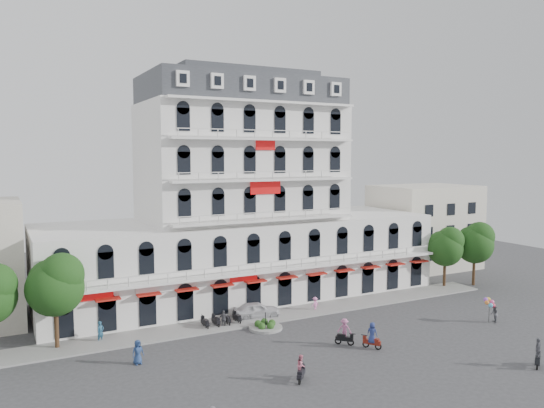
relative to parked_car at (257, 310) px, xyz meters
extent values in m
plane|color=#38383A|center=(2.24, -9.50, -0.81)|extent=(120.00, 120.00, 0.00)
cube|color=gray|center=(2.24, -0.50, -0.73)|extent=(53.00, 4.00, 0.16)
cube|color=silver|center=(2.24, 8.50, 3.69)|extent=(45.00, 14.00, 9.00)
cube|color=silver|center=(2.24, 8.50, 14.69)|extent=(22.00, 12.00, 13.00)
cube|color=#2D3035|center=(2.24, 8.50, 22.69)|extent=(21.56, 11.76, 3.00)
cube|color=#2D3035|center=(2.24, 8.50, 24.59)|extent=(15.84, 8.64, 0.80)
cube|color=#B51F16|center=(2.24, 1.00, 2.69)|extent=(40.50, 1.00, 0.15)
cube|color=#BC0C0D|center=(2.24, 2.38, 12.19)|extent=(3.50, 0.10, 1.40)
cube|color=beige|center=(32.24, 10.50, 5.19)|extent=(14.00, 10.00, 12.00)
cylinder|color=gray|center=(-0.76, -3.50, -0.69)|extent=(3.20, 3.20, 0.24)
cylinder|color=black|center=(-0.76, -3.50, 0.09)|extent=(0.08, 0.08, 1.40)
sphere|color=#21511B|center=(-0.06, -3.50, -0.36)|extent=(0.70, 0.70, 0.70)
sphere|color=#21511B|center=(-0.54, -2.84, -0.36)|extent=(0.70, 0.70, 0.70)
sphere|color=#21511B|center=(-1.33, -3.08, -0.36)|extent=(0.70, 0.70, 0.70)
sphere|color=#21511B|center=(-1.34, -3.90, -0.36)|extent=(0.70, 0.70, 0.70)
sphere|color=#21511B|center=(-0.57, -4.17, -0.36)|extent=(0.70, 0.70, 0.70)
cylinder|color=#382314|center=(-18.76, 0.00, 1.06)|extent=(0.36, 0.36, 3.74)
sphere|color=#133410|center=(-18.76, 0.00, 4.46)|extent=(4.76, 4.76, 4.76)
sphere|color=#133410|center=(-18.26, -0.30, 5.57)|extent=(3.74, 3.74, 3.74)
sphere|color=#133410|center=(-19.16, 0.30, 5.14)|extent=(3.40, 3.40, 3.40)
cylinder|color=#382314|center=(26.24, 0.50, 0.91)|extent=(0.36, 0.36, 3.43)
sphere|color=#133410|center=(26.24, 0.50, 4.03)|extent=(4.37, 4.37, 4.37)
sphere|color=#133410|center=(26.74, 0.20, 5.04)|extent=(3.43, 3.43, 3.43)
sphere|color=#133410|center=(25.84, 0.80, 4.65)|extent=(3.12, 3.12, 3.12)
cylinder|color=#382314|center=(30.24, -0.50, 1.02)|extent=(0.36, 0.36, 3.65)
sphere|color=#133410|center=(30.24, -0.50, 4.34)|extent=(4.65, 4.65, 4.65)
sphere|color=#133410|center=(30.74, -0.80, 5.42)|extent=(3.65, 3.65, 3.65)
sphere|color=#133410|center=(29.84, -0.20, 5.00)|extent=(3.32, 3.32, 3.32)
imported|color=silver|center=(0.00, 0.00, 0.00)|extent=(5.00, 2.75, 1.61)
cube|color=black|center=(-3.73, -15.10, -0.26)|extent=(1.26, 1.35, 0.35)
torus|color=black|center=(-3.36, -14.69, -0.53)|extent=(0.49, 0.53, 0.60)
torus|color=black|center=(-4.09, -15.51, -0.53)|extent=(0.49, 0.53, 0.60)
imported|color=#D5708A|center=(-3.73, -15.10, 0.41)|extent=(0.93, 0.94, 1.54)
cube|color=maroon|center=(4.95, -12.25, -0.26)|extent=(1.11, 1.45, 0.35)
torus|color=black|center=(4.65, -11.79, -0.53)|extent=(0.43, 0.57, 0.60)
torus|color=black|center=(5.25, -12.71, -0.53)|extent=(0.43, 0.57, 0.60)
imported|color=navy|center=(4.95, -12.25, 0.56)|extent=(0.97, 1.06, 1.82)
cube|color=black|center=(13.81, -21.36, -0.26)|extent=(1.44, 1.12, 0.35)
torus|color=black|center=(13.35, -21.67, -0.53)|extent=(0.57, 0.43, 0.60)
torus|color=black|center=(14.27, -21.06, -0.53)|extent=(0.57, 0.43, 0.60)
imported|color=slate|center=(13.81, -21.36, 0.58)|extent=(1.17, 0.99, 1.88)
cube|color=black|center=(3.39, -10.43, -0.26)|extent=(1.30, 1.31, 0.35)
torus|color=black|center=(3.77, -10.82, -0.53)|extent=(0.51, 0.51, 0.60)
torus|color=black|center=(3.00, -10.04, -0.53)|extent=(0.51, 0.51, 0.60)
imported|color=#B86191|center=(3.39, -10.43, 0.58)|extent=(1.34, 1.35, 1.87)
imported|color=navy|center=(-13.48, -6.44, 0.17)|extent=(1.04, 0.77, 1.94)
imported|color=#4F4F56|center=(-4.07, -1.25, 0.01)|extent=(1.04, 0.73, 1.64)
imported|color=#F782CB|center=(6.50, -0.72, -0.06)|extent=(1.08, 0.80, 1.49)
imported|color=navy|center=(-15.21, 0.00, 0.14)|extent=(0.82, 0.74, 1.88)
imported|color=#5A5C62|center=(19.99, -12.20, 0.06)|extent=(1.03, 1.06, 1.73)
cylinder|color=black|center=(19.59, -11.90, 0.19)|extent=(0.04, 0.04, 2.00)
sphere|color=#E54C99|center=(19.94, -11.90, 1.19)|extent=(0.44, 0.44, 0.44)
sphere|color=yellow|center=(19.76, -11.59, 1.40)|extent=(0.44, 0.44, 0.44)
sphere|color=#994CD8|center=(19.41, -11.60, 1.42)|extent=(0.44, 0.44, 0.44)
sphere|color=orange|center=(19.24, -11.90, 1.23)|extent=(0.44, 0.44, 0.44)
sphere|color=#4CB2E5|center=(19.41, -12.20, 1.01)|extent=(0.44, 0.44, 0.44)
sphere|color=#D8334C|center=(19.76, -12.20, 0.95)|extent=(0.44, 0.44, 0.44)
camera|label=1|loc=(-22.75, -47.02, 15.54)|focal=35.00mm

